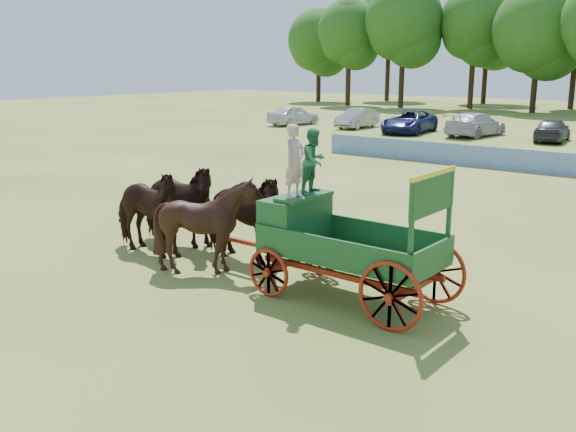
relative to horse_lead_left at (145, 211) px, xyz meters
The scene contains 7 objects.
ground 6.65m from the horse_lead_left, 15.56° to the left, with size 160.00×160.00×0.00m, color #A7994B.
horse_lead_left is the anchor object (origin of this frame).
horse_lead_right 1.10m from the horse_lead_left, 90.00° to the left, with size 1.27×2.80×2.36m, color black.
horse_wheel_left 2.40m from the horse_lead_left, ahead, with size 1.91×2.15×2.37m, color black.
horse_wheel_right 2.64m from the horse_lead_left, 24.62° to the left, with size 1.27×2.80×2.36m, color black.
farm_dray 5.42m from the horse_lead_left, ahead, with size 6.00×2.00×3.73m.
sponsor_banner 20.47m from the horse_lead_left, 74.96° to the left, with size 26.00×0.08×1.05m, color #1C499A.
Camera 1 is at (6.88, -12.25, 4.98)m, focal length 40.00 mm.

